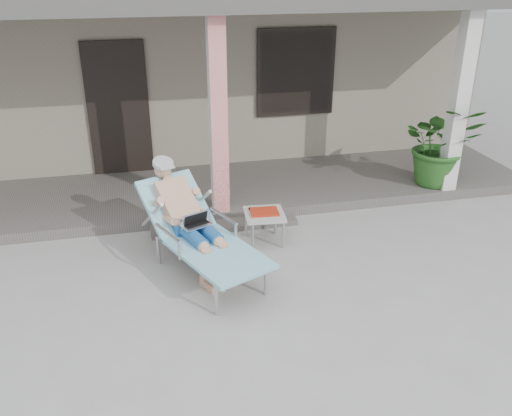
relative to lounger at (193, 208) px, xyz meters
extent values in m
plane|color=#9E9E99|center=(0.51, -0.91, -0.78)|extent=(60.00, 60.00, 0.00)
cube|color=gray|center=(0.51, 5.59, 0.72)|extent=(10.00, 5.00, 3.00)
cube|color=black|center=(-0.79, 3.06, 0.42)|extent=(0.95, 0.06, 2.10)
cube|color=black|center=(2.11, 3.06, 0.87)|extent=(1.20, 0.06, 1.30)
cube|color=black|center=(2.11, 3.06, 0.87)|extent=(1.32, 0.05, 1.42)
cube|color=#605B56|center=(0.51, 2.09, -0.71)|extent=(10.00, 2.00, 0.15)
cube|color=red|center=(0.51, 1.24, 0.67)|extent=(0.22, 0.22, 2.61)
cube|color=silver|center=(4.01, 1.24, 0.67)|extent=(0.22, 0.22, 2.61)
cube|color=#605B56|center=(0.51, 0.94, -0.75)|extent=(2.00, 0.30, 0.07)
cylinder|color=#B7B7BC|center=(0.09, -1.00, -0.60)|extent=(0.04, 0.04, 0.38)
cylinder|color=#B7B7BC|center=(0.67, -0.75, -0.60)|extent=(0.04, 0.04, 0.38)
cylinder|color=#B7B7BC|center=(-0.42, 0.18, -0.60)|extent=(0.04, 0.04, 0.38)
cylinder|color=#B7B7BC|center=(0.16, 0.43, -0.60)|extent=(0.04, 0.04, 0.38)
cube|color=#B7B7BC|center=(0.19, -0.44, -0.39)|extent=(1.08, 1.39, 0.03)
cube|color=#98D6EC|center=(0.19, -0.44, -0.37)|extent=(1.19, 1.47, 0.04)
cube|color=#B7B7BC|center=(-0.17, 0.39, -0.15)|extent=(0.82, 0.80, 0.50)
cube|color=#98D6EC|center=(-0.17, 0.39, -0.12)|extent=(0.94, 0.90, 0.57)
cylinder|color=#B1B1B4|center=(-0.28, 0.66, 0.33)|extent=(0.33, 0.33, 0.13)
cube|color=silver|center=(0.02, -0.04, -0.19)|extent=(0.41, 0.35, 0.24)
cube|color=#B2B2AD|center=(0.94, 0.43, -0.39)|extent=(0.54, 0.54, 0.04)
cylinder|color=#B7B7BC|center=(0.74, 0.23, -0.60)|extent=(0.04, 0.04, 0.38)
cylinder|color=#B7B7BC|center=(1.14, 0.23, -0.60)|extent=(0.04, 0.04, 0.38)
cylinder|color=#B7B7BC|center=(0.74, 0.63, -0.60)|extent=(0.04, 0.04, 0.38)
cylinder|color=#B7B7BC|center=(1.14, 0.63, -0.60)|extent=(0.04, 0.04, 0.38)
cube|color=#B02912|center=(0.94, 0.43, -0.35)|extent=(0.37, 0.29, 0.03)
cube|color=black|center=(0.94, 0.56, -0.36)|extent=(0.35, 0.05, 0.03)
imported|color=#26591E|center=(3.96, 1.45, 0.00)|extent=(1.41, 1.31, 1.28)
camera|label=1|loc=(-0.55, -5.61, 2.57)|focal=38.00mm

